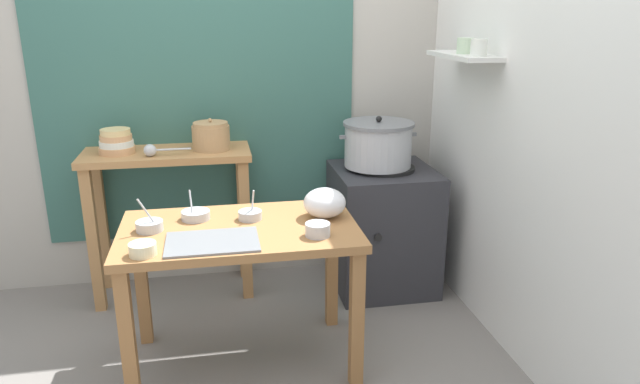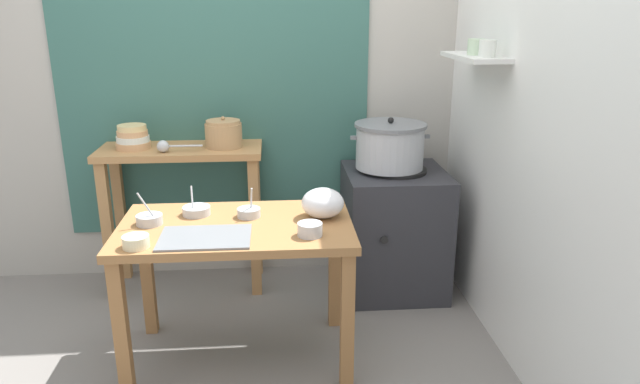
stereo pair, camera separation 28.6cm
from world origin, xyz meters
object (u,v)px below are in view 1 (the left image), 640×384
stove_block (383,228)px  prep_bowl_1 (149,225)px  ladle (152,150)px  prep_bowl_0 (143,249)px  steamer_pot (378,144)px  clay_pot (211,136)px  prep_bowl_4 (250,214)px  plastic_bag (325,203)px  serving_tray (212,242)px  prep_bowl_2 (196,214)px  prep_bowl_3 (318,229)px  back_shelf_table (169,188)px  prep_table (240,249)px  bowl_stack_enamel (116,142)px

stove_block → prep_bowl_1: prep_bowl_1 is taller
ladle → prep_bowl_1: size_ratio=1.59×
ladle → prep_bowl_0: (0.03, -0.97, -0.19)m
ladle → steamer_pot: bearing=0.0°
clay_pot → prep_bowl_4: 0.79m
plastic_bag → serving_tray: bearing=-156.8°
serving_tray → prep_bowl_0: prep_bowl_0 is taller
clay_pot → stove_block: bearing=-7.3°
plastic_bag → prep_bowl_4: size_ratio=1.34×
serving_tray → prep_bowl_2: (-0.08, 0.32, 0.02)m
steamer_pot → prep_bowl_3: 1.05m
back_shelf_table → prep_bowl_3: 1.23m
prep_bowl_1 → steamer_pot: bearing=28.5°
prep_bowl_0 → prep_bowl_1: bearing=89.5°
stove_block → back_shelf_table: bearing=174.2°
prep_table → clay_pot: 0.92m
steamer_pot → prep_bowl_1: steamer_pot is taller
serving_tray → prep_bowl_2: prep_bowl_2 is taller
clay_pot → prep_bowl_1: (-0.30, -0.80, -0.23)m
prep_bowl_2 → prep_bowl_3: size_ratio=1.26×
bowl_stack_enamel → prep_bowl_3: bowl_stack_enamel is taller
clay_pot → ladle: clay_pot is taller
prep_bowl_1 → bowl_stack_enamel: bearing=106.3°
prep_table → prep_bowl_0: prep_bowl_0 is taller
bowl_stack_enamel → prep_bowl_4: bearing=-46.7°
plastic_bag → stove_block: bearing=52.3°
stove_block → serving_tray: (-1.04, -0.87, 0.34)m
back_shelf_table → prep_bowl_4: 0.85m
back_shelf_table → ladle: bearing=-121.8°
prep_bowl_0 → prep_bowl_1: (0.00, 0.28, -0.00)m
ladle → plastic_bag: size_ratio=1.26×
clay_pot → serving_tray: 1.03m
stove_block → prep_bowl_0: size_ratio=6.89×
steamer_pot → prep_bowl_2: (-1.07, -0.58, -0.17)m
steamer_pot → bowl_stack_enamel: 1.52m
ladle → prep_bowl_1: 0.72m
stove_block → ladle: bearing=179.2°
steamer_pot → prep_bowl_2: 1.23m
back_shelf_table → prep_bowl_1: back_shelf_table is taller
ladle → clay_pot: bearing=18.6°
stove_block → bowl_stack_enamel: (-1.55, 0.13, 0.58)m
back_shelf_table → bowl_stack_enamel: bearing=179.5°
prep_bowl_1 → serving_tray: bearing=-35.5°
bowl_stack_enamel → prep_bowl_0: size_ratio=1.78×
serving_tray → prep_bowl_3: size_ratio=3.56×
back_shelf_table → ladle: ladle is taller
clay_pot → plastic_bag: bearing=-55.7°
prep_table → ladle: bearing=121.2°
clay_pot → prep_bowl_0: bearing=-105.4°
serving_tray → plastic_bag: (0.54, 0.23, 0.07)m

